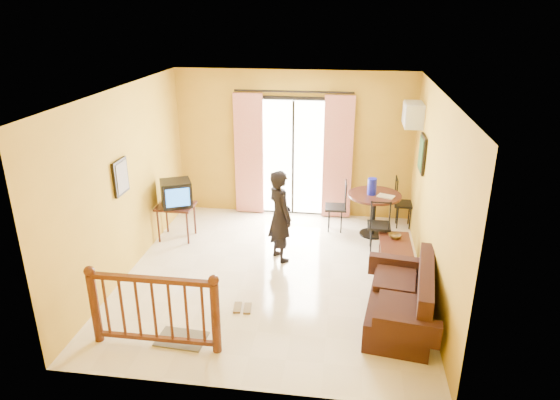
# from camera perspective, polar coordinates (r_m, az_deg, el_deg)

# --- Properties ---
(ground) EXTENTS (5.00, 5.00, 0.00)m
(ground) POSITION_cam_1_polar(r_m,az_deg,el_deg) (7.78, -0.68, -8.50)
(ground) COLOR beige
(ground) RESTS_ON ground
(room_shell) EXTENTS (5.00, 5.00, 5.00)m
(room_shell) POSITION_cam_1_polar(r_m,az_deg,el_deg) (7.09, -0.74, 3.53)
(room_shell) COLOR white
(room_shell) RESTS_ON ground
(balcony_door) EXTENTS (2.25, 0.14, 2.46)m
(balcony_door) POSITION_cam_1_polar(r_m,az_deg,el_deg) (9.55, 1.50, 4.99)
(balcony_door) COLOR black
(balcony_door) RESTS_ON ground
(tv_table) EXTENTS (0.63, 0.52, 0.63)m
(tv_table) POSITION_cam_1_polar(r_m,az_deg,el_deg) (8.91, -11.82, -1.04)
(tv_table) COLOR black
(tv_table) RESTS_ON ground
(television) EXTENTS (0.64, 0.62, 0.45)m
(television) POSITION_cam_1_polar(r_m,az_deg,el_deg) (8.79, -11.77, 0.76)
(television) COLOR black
(television) RESTS_ON tv_table
(picture_left) EXTENTS (0.05, 0.42, 0.52)m
(picture_left) POSITION_cam_1_polar(r_m,az_deg,el_deg) (7.60, -17.73, 2.52)
(picture_left) COLOR black
(picture_left) RESTS_ON room_shell
(dining_table) EXTENTS (0.93, 0.93, 0.78)m
(dining_table) POSITION_cam_1_polar(r_m,az_deg,el_deg) (8.98, 10.72, -0.32)
(dining_table) COLOR black
(dining_table) RESTS_ON ground
(water_jug) EXTENTS (0.16, 0.16, 0.29)m
(water_jug) POSITION_cam_1_polar(r_m,az_deg,el_deg) (8.86, 10.48, 1.54)
(water_jug) COLOR #1217AC
(water_jug) RESTS_ON dining_table
(serving_tray) EXTENTS (0.33, 0.27, 0.02)m
(serving_tray) POSITION_cam_1_polar(r_m,az_deg,el_deg) (8.83, 11.99, 0.42)
(serving_tray) COLOR beige
(serving_tray) RESTS_ON dining_table
(dining_chairs) EXTENTS (1.66, 1.46, 0.95)m
(dining_chairs) POSITION_cam_1_polar(r_m,az_deg,el_deg) (9.20, 10.39, -3.94)
(dining_chairs) COLOR black
(dining_chairs) RESTS_ON ground
(air_conditioner) EXTENTS (0.31, 0.60, 0.40)m
(air_conditioner) POSITION_cam_1_polar(r_m,az_deg,el_deg) (8.85, 14.95, 9.41)
(air_conditioner) COLOR silver
(air_conditioner) RESTS_ON room_shell
(botanical_print) EXTENTS (0.05, 0.50, 0.60)m
(botanical_print) POSITION_cam_1_polar(r_m,az_deg,el_deg) (8.36, 15.93, 5.09)
(botanical_print) COLOR black
(botanical_print) RESTS_ON room_shell
(coffee_table) EXTENTS (0.49, 0.87, 0.39)m
(coffee_table) POSITION_cam_1_polar(r_m,az_deg,el_deg) (8.14, 12.99, -5.59)
(coffee_table) COLOR black
(coffee_table) RESTS_ON ground
(bowl) EXTENTS (0.21, 0.21, 0.06)m
(bowl) POSITION_cam_1_polar(r_m,az_deg,el_deg) (8.23, 12.99, -4.03)
(bowl) COLOR brown
(bowl) RESTS_ON coffee_table
(sofa) EXTENTS (0.98, 1.77, 0.80)m
(sofa) POSITION_cam_1_polar(r_m,az_deg,el_deg) (6.76, 14.00, -11.27)
(sofa) COLOR black
(sofa) RESTS_ON ground
(standing_person) EXTENTS (0.62, 0.66, 1.51)m
(standing_person) POSITION_cam_1_polar(r_m,az_deg,el_deg) (7.92, -0.01, -1.82)
(standing_person) COLOR black
(standing_person) RESTS_ON ground
(stair_balustrade) EXTENTS (1.63, 0.13, 1.04)m
(stair_balustrade) POSITION_cam_1_polar(r_m,az_deg,el_deg) (6.20, -14.26, -11.64)
(stair_balustrade) COLOR #471E0F
(stair_balustrade) RESTS_ON ground
(doormat) EXTENTS (0.63, 0.44, 0.02)m
(doormat) POSITION_cam_1_polar(r_m,az_deg,el_deg) (6.54, -11.18, -15.30)
(doormat) COLOR #5C574A
(doormat) RESTS_ON ground
(sandals) EXTENTS (0.27, 0.26, 0.03)m
(sandals) POSITION_cam_1_polar(r_m,az_deg,el_deg) (6.99, -4.31, -12.20)
(sandals) COLOR brown
(sandals) RESTS_ON ground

